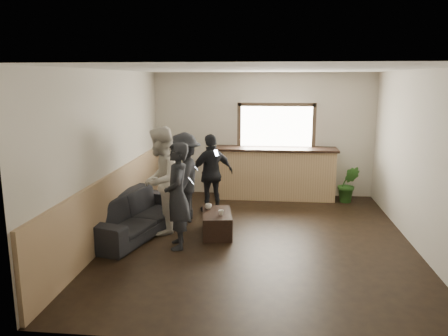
# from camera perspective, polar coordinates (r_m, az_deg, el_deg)

# --- Properties ---
(ground) EXTENTS (5.00, 6.00, 0.01)m
(ground) POSITION_cam_1_polar(r_m,az_deg,el_deg) (7.47, 4.48, -9.27)
(ground) COLOR black
(room_shell) EXTENTS (5.01, 6.01, 2.80)m
(room_shell) POSITION_cam_1_polar(r_m,az_deg,el_deg) (7.14, -1.26, 2.01)
(room_shell) COLOR silver
(room_shell) RESTS_ON ground
(bar_counter) EXTENTS (2.70, 0.68, 2.13)m
(bar_counter) POSITION_cam_1_polar(r_m,az_deg,el_deg) (9.89, 6.72, -0.26)
(bar_counter) COLOR tan
(bar_counter) RESTS_ON ground
(sofa) EXTENTS (1.48, 2.47, 0.68)m
(sofa) POSITION_cam_1_polar(r_m,az_deg,el_deg) (7.81, -11.52, -5.92)
(sofa) COLOR black
(sofa) RESTS_ON ground
(coffee_table) EXTENTS (0.62, 0.95, 0.39)m
(coffee_table) POSITION_cam_1_polar(r_m,az_deg,el_deg) (7.63, -0.94, -7.22)
(coffee_table) COLOR black
(coffee_table) RESTS_ON ground
(cup_a) EXTENTS (0.14, 0.14, 0.09)m
(cup_a) POSITION_cam_1_polar(r_m,az_deg,el_deg) (7.75, -2.08, -5.04)
(cup_a) COLOR silver
(cup_a) RESTS_ON coffee_table
(cup_b) EXTENTS (0.13, 0.13, 0.09)m
(cup_b) POSITION_cam_1_polar(r_m,az_deg,el_deg) (7.41, -0.39, -5.85)
(cup_b) COLOR silver
(cup_b) RESTS_ON coffee_table
(potted_plant) EXTENTS (0.48, 0.40, 0.81)m
(potted_plant) POSITION_cam_1_polar(r_m,az_deg,el_deg) (9.87, 15.93, -2.05)
(potted_plant) COLOR #2D6623
(potted_plant) RESTS_ON ground
(person_a) EXTENTS (0.54, 0.70, 1.70)m
(person_a) POSITION_cam_1_polar(r_m,az_deg,el_deg) (6.91, -6.12, -3.63)
(person_a) COLOR black
(person_a) RESTS_ON ground
(person_b) EXTENTS (0.80, 0.98, 1.86)m
(person_b) POSITION_cam_1_polar(r_m,az_deg,el_deg) (7.60, -8.24, -1.65)
(person_b) COLOR beige
(person_b) RESTS_ON ground
(person_c) EXTENTS (0.67, 1.12, 1.68)m
(person_c) POSITION_cam_1_polar(r_m,az_deg,el_deg) (8.21, -5.18, -1.22)
(person_c) COLOR black
(person_c) RESTS_ON ground
(person_d) EXTENTS (0.99, 0.83, 1.59)m
(person_d) POSITION_cam_1_polar(r_m,az_deg,el_deg) (8.72, -1.62, -0.74)
(person_d) COLOR black
(person_d) RESTS_ON ground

